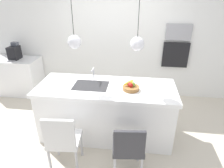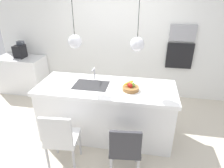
{
  "view_description": "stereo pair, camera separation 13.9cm",
  "coord_description": "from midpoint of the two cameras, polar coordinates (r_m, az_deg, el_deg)",
  "views": [
    {
      "loc": [
        0.47,
        -2.81,
        2.35
      ],
      "look_at": [
        0.1,
        0.0,
        0.99
      ],
      "focal_mm": 31.53,
      "sensor_mm": 36.0,
      "label": 1
    },
    {
      "loc": [
        0.6,
        -2.79,
        2.35
      ],
      "look_at": [
        0.1,
        0.0,
        0.99
      ],
      "focal_mm": 31.53,
      "sensor_mm": 36.0,
      "label": 2
    }
  ],
  "objects": [
    {
      "name": "kitchen_island",
      "position": [
        3.41,
        -0.49,
        -7.72
      ],
      "size": [
        2.25,
        0.88,
        0.94
      ],
      "color": "white",
      "rests_on": "ground"
    },
    {
      "name": "coffee_machine",
      "position": [
        5.17,
        -24.46,
        8.69
      ],
      "size": [
        0.2,
        0.35,
        0.38
      ],
      "color": "black",
      "rests_on": "side_counter"
    },
    {
      "name": "chair_middle",
      "position": [
        2.7,
        5.36,
        -17.82
      ],
      "size": [
        0.45,
        0.46,
        0.85
      ],
      "color": "#333338",
      "rests_on": "ground"
    },
    {
      "name": "microwave",
      "position": [
        4.52,
        20.72,
        13.74
      ],
      "size": [
        0.54,
        0.08,
        0.34
      ],
      "primitive_type": "cube",
      "color": "#9E9EA3",
      "rests_on": "back_wall"
    },
    {
      "name": "floor",
      "position": [
        3.69,
        -0.46,
        -13.84
      ],
      "size": [
        6.6,
        6.6,
        0.0
      ],
      "primitive_type": "plane",
      "color": "beige",
      "rests_on": "ground"
    },
    {
      "name": "chair_near",
      "position": [
        2.86,
        -13.21,
        -14.9
      ],
      "size": [
        0.47,
        0.44,
        0.93
      ],
      "color": "silver",
      "rests_on": "ground"
    },
    {
      "name": "pendant_light_left",
      "position": [
        3.05,
        -9.37,
        12.09
      ],
      "size": [
        0.21,
        0.21,
        0.81
      ],
      "color": "silver"
    },
    {
      "name": "side_counter",
      "position": [
        5.37,
        -23.76,
        2.59
      ],
      "size": [
        1.1,
        0.6,
        0.88
      ],
      "primitive_type": "cube",
      "color": "white",
      "rests_on": "ground"
    },
    {
      "name": "sink_basin",
      "position": [
        3.23,
        -4.85,
        -0.4
      ],
      "size": [
        0.56,
        0.4,
        0.02
      ],
      "primitive_type": "cube",
      "color": "#2D2D30",
      "rests_on": "kitchen_island"
    },
    {
      "name": "faucet",
      "position": [
        3.36,
        -4.03,
        3.44
      ],
      "size": [
        0.02,
        0.17,
        0.22
      ],
      "color": "silver",
      "rests_on": "kitchen_island"
    },
    {
      "name": "back_wall",
      "position": [
        4.6,
        3.38,
        12.46
      ],
      "size": [
        6.0,
        0.1,
        2.6
      ],
      "primitive_type": "cube",
      "color": "white",
      "rests_on": "ground"
    },
    {
      "name": "oven",
      "position": [
        4.64,
        19.77,
        7.72
      ],
      "size": [
        0.56,
        0.08,
        0.56
      ],
      "primitive_type": "cube",
      "color": "black",
      "rests_on": "back_wall"
    },
    {
      "name": "pendant_light_right",
      "position": [
        2.88,
        8.71,
        11.35
      ],
      "size": [
        0.21,
        0.21,
        0.81
      ],
      "color": "silver"
    },
    {
      "name": "fruit_bowl",
      "position": [
        3.06,
        6.69,
        -0.88
      ],
      "size": [
        0.26,
        0.26,
        0.15
      ],
      "color": "#9E6B38",
      "rests_on": "kitchen_island"
    }
  ]
}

